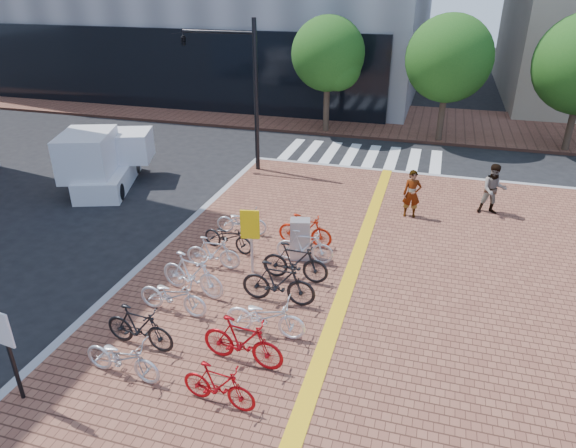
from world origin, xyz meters
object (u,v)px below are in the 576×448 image
(bike_7, at_px, (218,385))
(bike_4, at_px, (213,253))
(box_truck, at_px, (105,161))
(bike_12, at_px, (305,246))
(bike_3, at_px, (192,274))
(bike_5, at_px, (228,237))
(bike_2, at_px, (173,295))
(bike_0, at_px, (122,357))
(bike_6, at_px, (242,221))
(bike_9, at_px, (265,316))
(yellow_sign, at_px, (251,230))
(bike_10, at_px, (278,283))
(pedestrian_b, at_px, (493,189))
(bike_1, at_px, (139,327))
(bike_13, at_px, (305,230))
(utility_box, at_px, (300,239))
(pedestrian_a, at_px, (412,194))
(traffic_light_pole, at_px, (222,67))
(bike_8, at_px, (242,341))
(bike_11, at_px, (295,262))

(bike_7, bearing_deg, bike_4, 30.90)
(box_truck, bearing_deg, bike_12, -22.88)
(bike_3, bearing_deg, bike_4, 12.31)
(bike_5, xyz_separation_m, bike_12, (2.44, -0.05, 0.06))
(bike_2, distance_m, box_truck, 9.99)
(bike_2, xyz_separation_m, box_truck, (-6.81, 7.30, 0.49))
(bike_0, bearing_deg, bike_12, -18.43)
(bike_5, bearing_deg, bike_2, -169.88)
(bike_6, xyz_separation_m, bike_9, (2.44, -4.79, 0.06))
(yellow_sign, bearing_deg, bike_9, -63.49)
(bike_5, relative_size, bike_10, 0.88)
(bike_3, bearing_deg, pedestrian_b, -34.41)
(bike_1, relative_size, box_truck, 0.39)
(bike_13, distance_m, pedestrian_b, 7.12)
(pedestrian_b, xyz_separation_m, utility_box, (-5.66, -5.04, -0.28))
(bike_2, distance_m, bike_13, 4.94)
(bike_2, height_order, bike_6, bike_2)
(bike_1, xyz_separation_m, bike_5, (0.15, 4.84, -0.08))
(bike_4, height_order, bike_12, bike_12)
(bike_0, bearing_deg, bike_4, 4.72)
(bike_2, distance_m, bike_10, 2.66)
(bike_13, bearing_deg, utility_box, -172.98)
(bike_13, height_order, pedestrian_a, pedestrian_a)
(bike_7, relative_size, pedestrian_b, 0.87)
(bike_12, height_order, yellow_sign, yellow_sign)
(bike_2, distance_m, bike_4, 2.31)
(yellow_sign, xyz_separation_m, box_truck, (-8.04, 4.95, -0.38))
(bike_1, distance_m, traffic_light_pole, 13.00)
(bike_10, xyz_separation_m, box_truck, (-9.20, 6.15, 0.39))
(bike_4, relative_size, bike_12, 0.95)
(bike_2, distance_m, bike_9, 2.51)
(bike_0, bearing_deg, yellow_sign, -9.21)
(bike_12, relative_size, yellow_sign, 0.88)
(bike_8, bearing_deg, bike_11, 2.79)
(bike_1, distance_m, bike_10, 3.57)
(bike_12, xyz_separation_m, bike_13, (-0.26, 1.02, 0.01))
(bike_8, height_order, bike_9, bike_8)
(bike_4, xyz_separation_m, pedestrian_a, (5.19, 5.23, 0.36))
(bike_2, xyz_separation_m, bike_8, (2.35, -1.28, 0.08))
(bike_12, bearing_deg, pedestrian_a, -36.39)
(bike_6, relative_size, bike_12, 0.98)
(bike_2, xyz_separation_m, pedestrian_b, (7.98, 8.61, 0.42))
(bike_3, xyz_separation_m, bike_11, (2.42, 1.40, -0.02))
(bike_9, bearing_deg, bike_6, 25.43)
(bike_4, height_order, yellow_sign, yellow_sign)
(bike_5, bearing_deg, bike_8, -142.88)
(bike_7, distance_m, pedestrian_a, 10.51)
(bike_2, bearing_deg, bike_8, -115.53)
(bike_0, distance_m, bike_8, 2.52)
(bike_4, distance_m, bike_6, 2.29)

